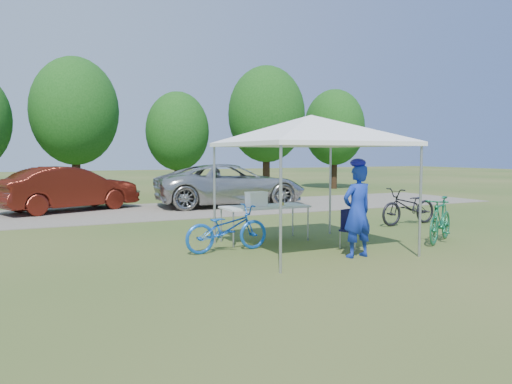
# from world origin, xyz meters

# --- Properties ---
(ground) EXTENTS (100.00, 100.00, 0.00)m
(ground) POSITION_xyz_m (0.00, 0.00, 0.00)
(ground) COLOR #2D5119
(ground) RESTS_ON ground
(gravel_strip) EXTENTS (24.00, 5.00, 0.02)m
(gravel_strip) POSITION_xyz_m (0.00, 8.00, 0.01)
(gravel_strip) COLOR gray
(gravel_strip) RESTS_ON ground
(canopy) EXTENTS (4.53, 4.53, 3.00)m
(canopy) POSITION_xyz_m (0.00, 0.00, 2.65)
(canopy) COLOR #A5A5AA
(canopy) RESTS_ON ground
(treeline) EXTENTS (24.89, 4.28, 6.30)m
(treeline) POSITION_xyz_m (-0.29, 14.05, 3.53)
(treeline) COLOR #382314
(treeline) RESTS_ON ground
(folding_table) EXTENTS (1.93, 0.80, 0.79)m
(folding_table) POSITION_xyz_m (-0.38, 1.28, 0.75)
(folding_table) COLOR white
(folding_table) RESTS_ON ground
(folding_chair) EXTENTS (0.52, 0.54, 0.81)m
(folding_chair) POSITION_xyz_m (0.83, -0.22, 0.47)
(folding_chair) COLOR black
(folding_chair) RESTS_ON ground
(cooler) EXTENTS (0.44, 0.30, 0.32)m
(cooler) POSITION_xyz_m (-0.60, 1.28, 0.96)
(cooler) COLOR white
(cooler) RESTS_ON folding_table
(ice_cream_cup) EXTENTS (0.08, 0.08, 0.06)m
(ice_cream_cup) POSITION_xyz_m (0.03, 1.23, 0.82)
(ice_cream_cup) COLOR gold
(ice_cream_cup) RESTS_ON folding_table
(cyclist) EXTENTS (0.67, 0.47, 1.75)m
(cyclist) POSITION_xyz_m (0.41, -1.01, 0.88)
(cyclist) COLOR #142FA8
(cyclist) RESTS_ON ground
(bike_blue) EXTENTS (1.80, 0.70, 0.93)m
(bike_blue) POSITION_xyz_m (-1.60, 0.56, 0.46)
(bike_blue) COLOR blue
(bike_blue) RESTS_ON ground
(bike_green) EXTENTS (1.69, 1.25, 1.01)m
(bike_green) POSITION_xyz_m (3.05, -0.52, 0.50)
(bike_green) COLOR #176A42
(bike_green) RESTS_ON ground
(bike_dark) EXTENTS (1.98, 0.81, 1.02)m
(bike_dark) POSITION_xyz_m (4.34, 1.85, 0.51)
(bike_dark) COLOR black
(bike_dark) RESTS_ON ground
(minivan) EXTENTS (5.81, 3.16, 1.55)m
(minivan) POSITION_xyz_m (1.81, 8.45, 0.79)
(minivan) COLOR beige
(minivan) RESTS_ON gravel_strip
(sedan) EXTENTS (4.80, 3.09, 1.49)m
(sedan) POSITION_xyz_m (-3.78, 9.27, 0.77)
(sedan) COLOR #52160D
(sedan) RESTS_ON gravel_strip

